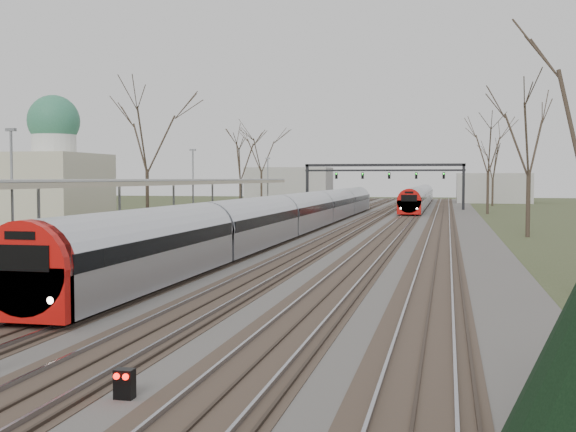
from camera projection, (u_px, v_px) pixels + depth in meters
The scene contains 10 objects.
track_bed at pixel (355, 223), 65.90m from camera, with size 24.00×160.00×0.22m.
platform at pixel (192, 230), 50.83m from camera, with size 3.50×69.00×1.00m, color #9E9B93.
canopy at pixel (168, 182), 46.25m from camera, with size 4.10×50.00×3.11m.
dome_building at pixel (34, 184), 53.89m from camera, with size 10.00×8.00×10.30m.
signal_gantry at pixel (384, 173), 94.88m from camera, with size 21.00×0.59×6.08m.
tree_west_far at pixel (147, 134), 62.39m from camera, with size 5.50×5.50×11.33m.
tree_east_far at pixel (529, 133), 49.88m from camera, with size 5.00×5.00×10.30m.
train_near at pixel (301, 213), 55.56m from camera, with size 2.62×75.21×3.05m.
train_far at pixel (420, 196), 105.99m from camera, with size 2.62×60.21×3.05m.
ground_signal at pixel (124, 387), 13.27m from camera, with size 0.35×0.33×0.61m.
Camera 1 is at (8.52, -10.55, 4.16)m, focal length 45.00 mm.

